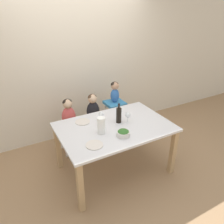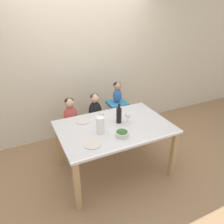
# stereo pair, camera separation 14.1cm
# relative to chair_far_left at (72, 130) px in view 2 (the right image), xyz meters

# --- Properties ---
(ground_plane) EXTENTS (14.00, 14.00, 0.00)m
(ground_plane) POSITION_rel_chair_far_left_xyz_m (0.41, -0.77, -0.39)
(ground_plane) COLOR #9E7A56
(wall_back) EXTENTS (10.00, 0.06, 2.70)m
(wall_back) POSITION_rel_chair_far_left_xyz_m (0.41, 0.53, 0.96)
(wall_back) COLOR beige
(wall_back) RESTS_ON ground_plane
(dining_table) EXTENTS (1.53, 1.03, 0.76)m
(dining_table) POSITION_rel_chair_far_left_xyz_m (0.41, -0.77, 0.28)
(dining_table) COLOR silver
(dining_table) RESTS_ON ground_plane
(chair_far_left) EXTENTS (0.38, 0.37, 0.47)m
(chair_far_left) POSITION_rel_chair_far_left_xyz_m (0.00, 0.00, 0.00)
(chair_far_left) COLOR silver
(chair_far_left) RESTS_ON ground_plane
(chair_far_center) EXTENTS (0.38, 0.37, 0.47)m
(chair_far_center) POSITION_rel_chair_far_left_xyz_m (0.42, 0.00, 0.00)
(chair_far_center) COLOR silver
(chair_far_center) RESTS_ON ground_plane
(chair_right_highchair) EXTENTS (0.33, 0.32, 0.73)m
(chair_right_highchair) POSITION_rel_chair_far_left_xyz_m (0.84, -0.00, 0.17)
(chair_right_highchair) COLOR silver
(chair_right_highchair) RESTS_ON ground_plane
(person_child_left) EXTENTS (0.22, 0.17, 0.48)m
(person_child_left) POSITION_rel_chair_far_left_xyz_m (-0.00, 0.00, 0.33)
(person_child_left) COLOR #C64C4C
(person_child_left) RESTS_ON chair_far_left
(person_child_center) EXTENTS (0.22, 0.17, 0.48)m
(person_child_center) POSITION_rel_chair_far_left_xyz_m (0.42, 0.00, 0.33)
(person_child_center) COLOR black
(person_child_center) RESTS_ON chair_far_center
(person_baby_right) EXTENTS (0.16, 0.14, 0.37)m
(person_baby_right) POSITION_rel_chair_far_left_xyz_m (0.84, 0.00, 0.55)
(person_baby_right) COLOR #3366B2
(person_baby_right) RESTS_ON chair_right_highchair
(wine_bottle) EXTENTS (0.07, 0.07, 0.29)m
(wine_bottle) POSITION_rel_chair_far_left_xyz_m (0.51, -0.71, 0.49)
(wine_bottle) COLOR black
(wine_bottle) RESTS_ON dining_table
(paper_towel_roll) EXTENTS (0.11, 0.11, 0.23)m
(paper_towel_roll) POSITION_rel_chair_far_left_xyz_m (0.17, -0.85, 0.49)
(paper_towel_roll) COLOR white
(paper_towel_roll) RESTS_ON dining_table
(wine_glass_near) EXTENTS (0.07, 0.07, 0.16)m
(wine_glass_near) POSITION_rel_chair_far_left_xyz_m (0.62, -0.77, 0.49)
(wine_glass_near) COLOR white
(wine_glass_near) RESTS_ON dining_table
(wine_glass_far) EXTENTS (0.07, 0.07, 0.16)m
(wine_glass_far) POSITION_rel_chair_far_left_xyz_m (0.30, -0.58, 0.49)
(wine_glass_far) COLOR white
(wine_glass_far) RESTS_ON dining_table
(salad_bowl_large) EXTENTS (0.17, 0.17, 0.09)m
(salad_bowl_large) POSITION_rel_chair_far_left_xyz_m (0.38, -1.04, 0.42)
(salad_bowl_large) COLOR silver
(salad_bowl_large) RESTS_ON dining_table
(dinner_plate_front_left) EXTENTS (0.21, 0.21, 0.01)m
(dinner_plate_front_left) POSITION_rel_chair_far_left_xyz_m (-0.03, -1.05, 0.38)
(dinner_plate_front_left) COLOR silver
(dinner_plate_front_left) RESTS_ON dining_table
(dinner_plate_back_left) EXTENTS (0.21, 0.21, 0.01)m
(dinner_plate_back_left) POSITION_rel_chair_far_left_xyz_m (0.06, -0.46, 0.38)
(dinner_plate_back_left) COLOR silver
(dinner_plate_back_left) RESTS_ON dining_table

